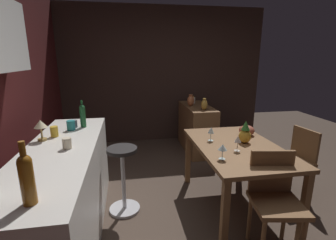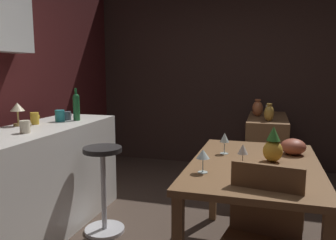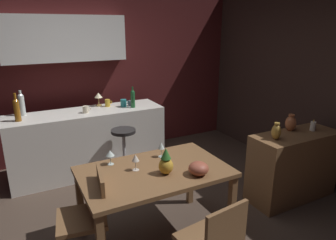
% 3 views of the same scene
% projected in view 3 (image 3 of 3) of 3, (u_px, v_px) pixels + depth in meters
% --- Properties ---
extents(ground_plane, '(9.00, 9.00, 0.00)m').
position_uv_depth(ground_plane, '(141.00, 220.00, 3.30)').
color(ground_plane, '#47382D').
extents(wall_kitchen_back, '(5.20, 0.33, 2.60)m').
position_uv_depth(wall_kitchen_back, '(83.00, 68.00, 4.61)').
color(wall_kitchen_back, '#4C1919').
rests_on(wall_kitchen_back, ground_plane).
extents(wall_side_right, '(0.10, 4.40, 2.60)m').
position_uv_depth(wall_side_right, '(297.00, 79.00, 4.29)').
color(wall_side_right, '#33231E').
rests_on(wall_side_right, ground_plane).
extents(dining_table, '(1.36, 0.85, 0.74)m').
position_uv_depth(dining_table, '(154.00, 178.00, 2.84)').
color(dining_table, brown).
rests_on(dining_table, ground_plane).
extents(kitchen_counter, '(2.10, 0.60, 0.90)m').
position_uv_depth(kitchen_counter, '(89.00, 142.00, 4.28)').
color(kitchen_counter, silver).
rests_on(kitchen_counter, ground_plane).
extents(sideboard_cabinet, '(1.10, 0.44, 0.82)m').
position_uv_depth(sideboard_cabinet, '(293.00, 166.00, 3.64)').
color(sideboard_cabinet, brown).
rests_on(sideboard_cabinet, ground_plane).
extents(chair_near_window, '(0.46, 0.46, 0.88)m').
position_uv_depth(chair_near_window, '(89.00, 215.00, 2.55)').
color(chair_near_window, brown).
rests_on(chair_near_window, ground_plane).
extents(bar_stool, '(0.34, 0.34, 0.74)m').
position_uv_depth(bar_stool, '(124.00, 154.00, 4.01)').
color(bar_stool, '#262323').
rests_on(bar_stool, ground_plane).
extents(wine_glass_left, '(0.08, 0.08, 0.15)m').
position_uv_depth(wine_glass_left, '(110.00, 154.00, 2.89)').
color(wine_glass_left, silver).
rests_on(wine_glass_left, dining_table).
extents(wine_glass_right, '(0.07, 0.07, 0.16)m').
position_uv_depth(wine_glass_right, '(135.00, 158.00, 2.77)').
color(wine_glass_right, silver).
rests_on(wine_glass_right, dining_table).
extents(wine_glass_center, '(0.07, 0.07, 0.16)m').
position_uv_depth(wine_glass_center, '(161.00, 146.00, 3.06)').
color(wine_glass_center, silver).
rests_on(wine_glass_center, dining_table).
extents(pineapple_centerpiece, '(0.13, 0.13, 0.25)m').
position_uv_depth(pineapple_centerpiece, '(166.00, 163.00, 2.71)').
color(pineapple_centerpiece, gold).
rests_on(pineapple_centerpiece, dining_table).
extents(fruit_bowl, '(0.18, 0.18, 0.12)m').
position_uv_depth(fruit_bowl, '(199.00, 168.00, 2.71)').
color(fruit_bowl, '#9E4C38').
rests_on(fruit_bowl, dining_table).
extents(wine_bottle_amber, '(0.07, 0.07, 0.35)m').
position_uv_depth(wine_bottle_amber, '(17.00, 109.00, 3.67)').
color(wine_bottle_amber, '#8C5114').
rests_on(wine_bottle_amber, kitchen_counter).
extents(wine_bottle_clear, '(0.07, 0.07, 0.33)m').
position_uv_depth(wine_bottle_clear, '(22.00, 103.00, 3.92)').
color(wine_bottle_clear, silver).
rests_on(wine_bottle_clear, kitchen_counter).
extents(wine_bottle_green, '(0.06, 0.06, 0.30)m').
position_uv_depth(wine_bottle_green, '(133.00, 98.00, 4.30)').
color(wine_bottle_green, '#1E592D').
rests_on(wine_bottle_green, kitchen_counter).
extents(cup_teal, '(0.12, 0.08, 0.11)m').
position_uv_depth(cup_teal, '(124.00, 103.00, 4.38)').
color(cup_teal, teal).
rests_on(cup_teal, kitchen_counter).
extents(cup_cream, '(0.11, 0.08, 0.09)m').
position_uv_depth(cup_cream, '(86.00, 109.00, 4.06)').
color(cup_cream, beige).
rests_on(cup_cream, kitchen_counter).
extents(cup_slate, '(0.11, 0.07, 0.08)m').
position_uv_depth(cup_slate, '(131.00, 103.00, 4.42)').
color(cup_slate, '#515660').
rests_on(cup_slate, kitchen_counter).
extents(cup_mustard, '(0.11, 0.07, 0.10)m').
position_uv_depth(cup_mustard, '(108.00, 103.00, 4.38)').
color(cup_mustard, gold).
rests_on(cup_mustard, kitchen_counter).
extents(counter_lamp, '(0.12, 0.12, 0.20)m').
position_uv_depth(counter_lamp, '(98.00, 96.00, 4.38)').
color(counter_lamp, '#A58447').
rests_on(counter_lamp, kitchen_counter).
extents(pillar_candle_tall, '(0.06, 0.06, 0.14)m').
position_uv_depth(pillar_candle_tall, '(313.00, 126.00, 3.61)').
color(pillar_candle_tall, white).
rests_on(pillar_candle_tall, sideboard_cabinet).
extents(vase_brass, '(0.11, 0.11, 0.19)m').
position_uv_depth(vase_brass, '(276.00, 132.00, 3.32)').
color(vase_brass, '#B78C38').
rests_on(vase_brass, sideboard_cabinet).
extents(vase_copper, '(0.13, 0.13, 0.20)m').
position_uv_depth(vase_copper, '(291.00, 123.00, 3.59)').
color(vase_copper, '#B26038').
rests_on(vase_copper, sideboard_cabinet).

